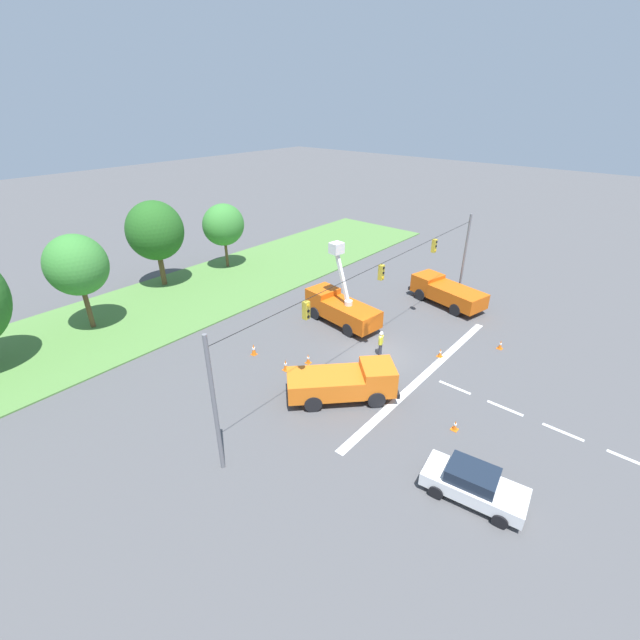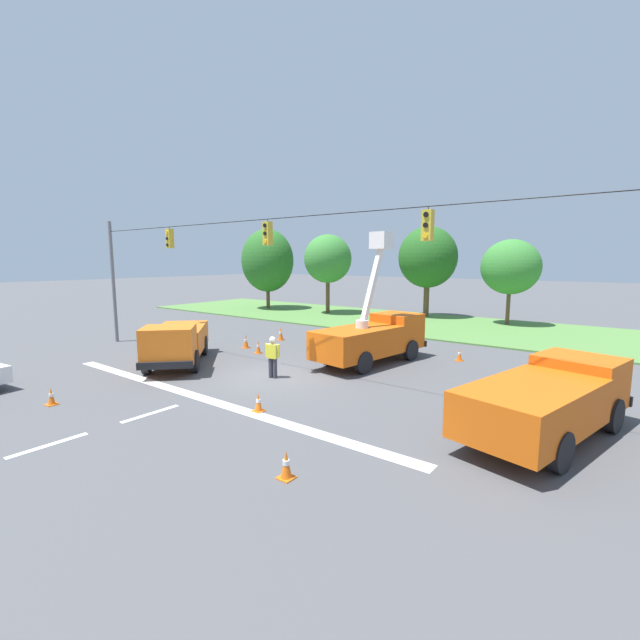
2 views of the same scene
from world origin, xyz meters
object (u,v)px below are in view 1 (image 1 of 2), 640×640
(tree_west, at_px, (76,265))
(sedan_white, at_px, (473,484))
(traffic_cone_foreground_right, at_px, (500,345))
(traffic_cone_mid_left, at_px, (455,425))
(traffic_cone_lane_edge_b, at_px, (286,365))
(road_worker, at_px, (381,342))
(tree_centre, at_px, (155,231))
(traffic_cone_foreground_left, at_px, (254,349))
(traffic_cone_lane_edge_a, at_px, (308,359))
(tree_east, at_px, (223,225))
(traffic_cone_mid_right, at_px, (440,353))
(utility_truck_support_far, at_px, (446,292))
(utility_truck_bucket_lift, at_px, (340,307))
(traffic_cone_near_bucket, at_px, (337,296))
(utility_truck_support_near, at_px, (345,382))

(tree_west, distance_m, sedan_white, 28.75)
(traffic_cone_foreground_right, bearing_deg, traffic_cone_mid_left, -173.24)
(traffic_cone_mid_left, height_order, traffic_cone_lane_edge_b, traffic_cone_lane_edge_b)
(road_worker, bearing_deg, tree_centre, 97.10)
(traffic_cone_foreground_left, bearing_deg, traffic_cone_lane_edge_a, -65.53)
(tree_east, relative_size, traffic_cone_mid_right, 10.42)
(utility_truck_support_far, height_order, traffic_cone_mid_left, utility_truck_support_far)
(tree_centre, height_order, traffic_cone_foreground_right, tree_centre)
(road_worker, height_order, traffic_cone_mid_left, road_worker)
(tree_east, relative_size, traffic_cone_foreground_left, 7.80)
(traffic_cone_foreground_left, xyz_separation_m, traffic_cone_lane_edge_a, (1.60, -3.52, -0.08))
(utility_truck_bucket_lift, bearing_deg, tree_east, 82.48)
(traffic_cone_mid_left, bearing_deg, utility_truck_support_far, 27.66)
(tree_centre, relative_size, utility_truck_bucket_lift, 1.16)
(tree_east, xyz_separation_m, traffic_cone_near_bucket, (1.09, -13.50, -4.10))
(traffic_cone_near_bucket, bearing_deg, road_worker, -123.58)
(utility_truck_support_far, xyz_separation_m, traffic_cone_lane_edge_a, (-14.30, 2.74, -0.78))
(traffic_cone_lane_edge_a, bearing_deg, utility_truck_support_far, -10.87)
(traffic_cone_foreground_left, distance_m, traffic_cone_mid_right, 12.59)
(tree_east, xyz_separation_m, sedan_white, (-11.38, -30.81, -3.62))
(traffic_cone_lane_edge_a, bearing_deg, tree_centre, 86.39)
(road_worker, relative_size, traffic_cone_near_bucket, 2.71)
(traffic_cone_mid_left, bearing_deg, traffic_cone_lane_edge_b, 99.45)
(traffic_cone_foreground_right, bearing_deg, utility_truck_bucket_lift, 110.69)
(road_worker, bearing_deg, traffic_cone_mid_right, -53.24)
(traffic_cone_foreground_left, bearing_deg, traffic_cone_lane_edge_b, -88.92)
(traffic_cone_mid_right, xyz_separation_m, traffic_cone_lane_edge_b, (-7.90, 6.80, 0.09))
(traffic_cone_foreground_left, bearing_deg, traffic_cone_foreground_right, -47.08)
(tree_centre, height_order, traffic_cone_lane_edge_a, tree_centre)
(traffic_cone_near_bucket, bearing_deg, traffic_cone_foreground_left, -173.16)
(tree_centre, distance_m, traffic_cone_lane_edge_a, 19.65)
(traffic_cone_mid_left, xyz_separation_m, traffic_cone_lane_edge_b, (-1.78, 10.67, 0.10))
(tree_east, height_order, traffic_cone_foreground_right, tree_east)
(traffic_cone_mid_left, relative_size, traffic_cone_near_bucket, 0.92)
(traffic_cone_foreground_left, height_order, traffic_cone_lane_edge_a, traffic_cone_foreground_left)
(tree_centre, bearing_deg, traffic_cone_mid_right, -78.47)
(traffic_cone_lane_edge_b, bearing_deg, traffic_cone_foreground_left, 91.08)
(utility_truck_support_far, height_order, sedan_white, utility_truck_support_far)
(road_worker, relative_size, traffic_cone_mid_right, 2.85)
(traffic_cone_foreground_right, height_order, traffic_cone_mid_left, traffic_cone_foreground_right)
(utility_truck_support_far, bearing_deg, traffic_cone_lane_edge_b, 168.24)
(tree_east, xyz_separation_m, utility_truck_support_near, (-9.40, -22.33, -3.30))
(tree_east, height_order, utility_truck_support_far, tree_east)
(sedan_white, distance_m, traffic_cone_mid_right, 11.54)
(tree_west, bearing_deg, utility_truck_support_near, -74.24)
(utility_truck_bucket_lift, distance_m, utility_truck_support_near, 9.38)
(utility_truck_support_far, relative_size, traffic_cone_lane_edge_b, 8.75)
(road_worker, bearing_deg, traffic_cone_lane_edge_b, 146.92)
(utility_truck_support_near, xyz_separation_m, traffic_cone_lane_edge_b, (-0.19, 4.58, -0.73))
(utility_truck_support_near, bearing_deg, traffic_cone_mid_right, -16.07)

